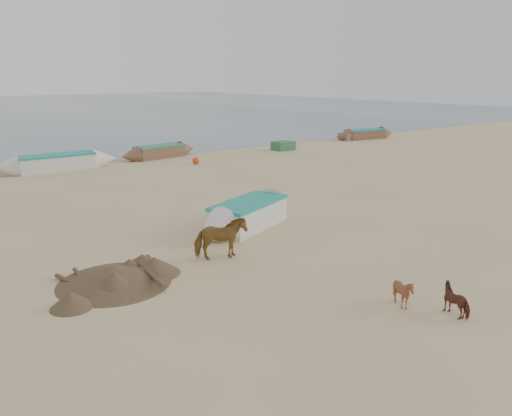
{
  "coord_description": "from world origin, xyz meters",
  "views": [
    {
      "loc": [
        -10.0,
        -9.41,
        5.47
      ],
      "look_at": [
        0.0,
        4.0,
        1.0
      ],
      "focal_mm": 35.0,
      "sensor_mm": 36.0,
      "label": 1
    }
  ],
  "objects": [
    {
      "name": "ground",
      "position": [
        0.0,
        0.0,
        0.0
      ],
      "size": [
        140.0,
        140.0,
        0.0
      ],
      "primitive_type": "plane",
      "color": "tan",
      "rests_on": "ground"
    },
    {
      "name": "calf_front",
      "position": [
        -0.5,
        -2.63,
        0.38
      ],
      "size": [
        0.89,
        0.86,
        0.77
      ],
      "primitive_type": "imported",
      "rotation": [
        0.0,
        0.0,
        -1.14
      ],
      "color": "brown",
      "rests_on": "ground"
    },
    {
      "name": "beach_clutter",
      "position": [
        4.43,
        19.55,
        0.3
      ],
      "size": [
        45.93,
        4.79,
        0.64
      ],
      "color": "#2A5A28",
      "rests_on": "ground"
    },
    {
      "name": "cow_adult",
      "position": [
        -2.27,
        2.78,
        0.66
      ],
      "size": [
        1.71,
        1.19,
        1.32
      ],
      "primitive_type": "imported",
      "rotation": [
        0.0,
        0.0,
        1.23
      ],
      "color": "olive",
      "rests_on": "ground"
    },
    {
      "name": "near_canoe",
      "position": [
        0.41,
        4.99,
        0.5
      ],
      "size": [
        5.78,
        3.38,
        0.99
      ],
      "primitive_type": null,
      "rotation": [
        0.0,
        0.0,
        0.38
      ],
      "color": "silver",
      "rests_on": "ground"
    },
    {
      "name": "debris_pile",
      "position": [
        -5.57,
        2.97,
        0.23
      ],
      "size": [
        3.41,
        3.41,
        0.47
      ],
      "primitive_type": "cone",
      "rotation": [
        0.0,
        0.0,
        -0.11
      ],
      "color": "brown",
      "rests_on": "ground"
    },
    {
      "name": "waterline_canoes",
      "position": [
        -3.46,
        20.66,
        0.44
      ],
      "size": [
        54.66,
        3.59,
        0.99
      ],
      "color": "brown",
      "rests_on": "ground"
    },
    {
      "name": "calf_right",
      "position": [
        0.24,
        -3.62,
        0.36
      ],
      "size": [
        0.8,
        0.87,
        0.72
      ],
      "primitive_type": "imported",
      "rotation": [
        0.0,
        0.0,
        1.87
      ],
      "color": "brown",
      "rests_on": "ground"
    }
  ]
}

